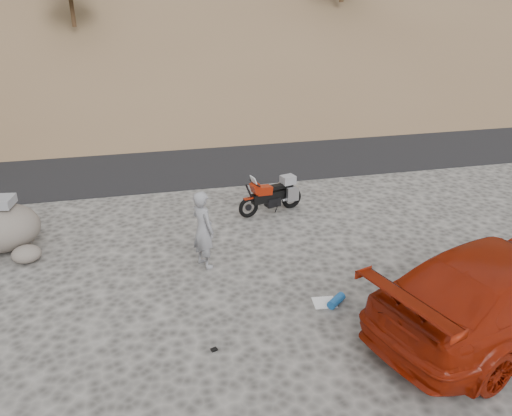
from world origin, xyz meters
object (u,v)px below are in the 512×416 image
at_px(motorcycle, 274,195).
at_px(red_car, 498,326).
at_px(man, 205,265).
at_px(boulder, 2,227).

relative_size(motorcycle, red_car, 0.34).
distance_m(man, red_car, 6.07).
xyz_separation_m(motorcycle, red_car, (2.75, -5.89, -0.50)).
distance_m(man, boulder, 4.92).
bearing_deg(man, red_car, -151.96).
bearing_deg(red_car, man, 38.16).
xyz_separation_m(motorcycle, man, (-2.26, -2.46, -0.50)).
height_order(red_car, boulder, boulder).
relative_size(motorcycle, man, 1.07).
height_order(motorcycle, red_car, motorcycle).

